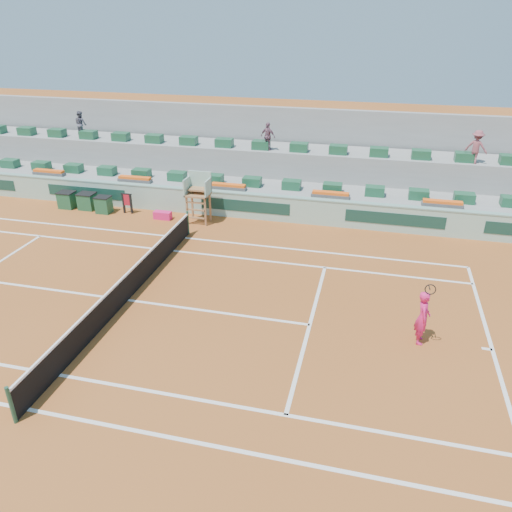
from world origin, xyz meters
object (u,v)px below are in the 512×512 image
object	(u,v)px
player_bag	(163,215)
drink_cooler_a	(104,205)
umpire_chair	(199,191)
tennis_player	(423,317)

from	to	relation	value
player_bag	drink_cooler_a	xyz separation A→B (m)	(-3.18, 0.09, 0.23)
umpire_chair	drink_cooler_a	world-z (taller)	umpire_chair
player_bag	drink_cooler_a	size ratio (longest dim) A/B	1.01
umpire_chair	tennis_player	xyz separation A→B (m)	(9.77, -7.57, -0.67)
drink_cooler_a	tennis_player	xyz separation A→B (m)	(14.81, -7.53, 0.45)
drink_cooler_a	umpire_chair	bearing A→B (deg)	0.47
drink_cooler_a	tennis_player	distance (m)	16.62
player_bag	tennis_player	size ratio (longest dim) A/B	0.37
player_bag	umpire_chair	xyz separation A→B (m)	(1.86, 0.13, 1.35)
player_bag	umpire_chair	world-z (taller)	umpire_chair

